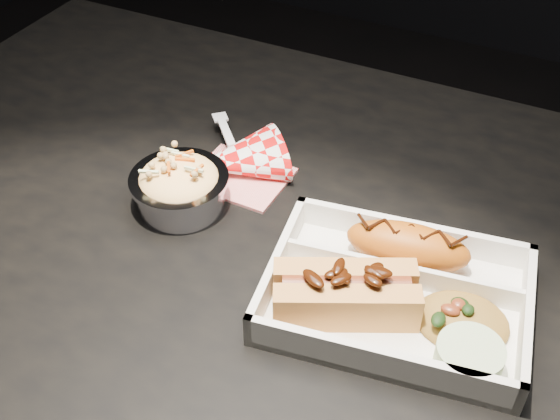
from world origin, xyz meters
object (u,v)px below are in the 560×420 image
object	(u,v)px
dining_table	(284,303)
foil_coleslaw_cup	(180,185)
napkin_fork	(237,160)
fried_pastry	(408,246)
hotdog	(346,291)
food_tray	(396,298)

from	to	relation	value
dining_table	foil_coleslaw_cup	xyz separation A→B (m)	(-0.14, 0.01, 0.12)
napkin_fork	fried_pastry	bearing A→B (deg)	31.86
napkin_fork	foil_coleslaw_cup	bearing A→B (deg)	-60.57
dining_table	fried_pastry	distance (m)	0.18
hotdog	foil_coleslaw_cup	bearing A→B (deg)	137.77
food_tray	foil_coleslaw_cup	bearing A→B (deg)	163.98
dining_table	foil_coleslaw_cup	bearing A→B (deg)	175.58
food_tray	napkin_fork	bearing A→B (deg)	145.31
fried_pastry	food_tray	bearing A→B (deg)	-81.59
food_tray	foil_coleslaw_cup	world-z (taller)	foil_coleslaw_cup
dining_table	fried_pastry	bearing A→B (deg)	13.16
food_tray	napkin_fork	size ratio (longest dim) A/B	1.79
dining_table	napkin_fork	world-z (taller)	napkin_fork
hotdog	napkin_fork	bearing A→B (deg)	117.44
fried_pastry	foil_coleslaw_cup	xyz separation A→B (m)	(-0.26, -0.02, 0.00)
food_tray	fried_pastry	distance (m)	0.06
dining_table	fried_pastry	size ratio (longest dim) A/B	9.42
dining_table	hotdog	world-z (taller)	hotdog
foil_coleslaw_cup	napkin_fork	xyz separation A→B (m)	(0.03, 0.08, -0.01)
fried_pastry	napkin_fork	distance (m)	0.24
hotdog	napkin_fork	size ratio (longest dim) A/B	0.97
hotdog	food_tray	bearing A→B (deg)	13.77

